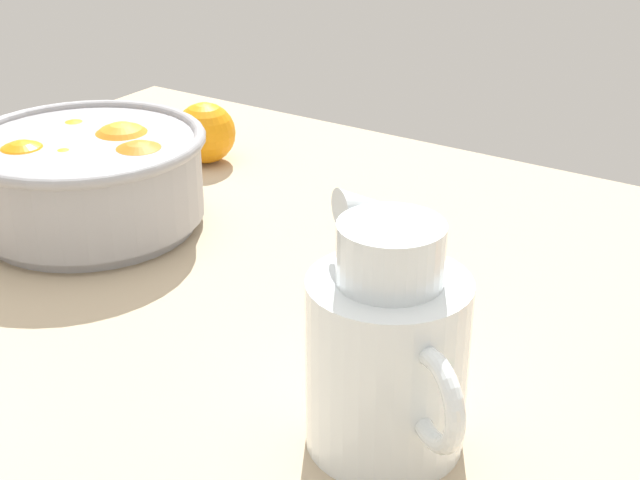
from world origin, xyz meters
TOP-DOWN VIEW (x-y plane):
  - ground_plane at (0.00, 0.00)cm, footprint 114.68×94.64cm
  - fruit_bowl at (-28.11, 6.78)cm, footprint 23.66×23.66cm
  - juice_pitcher at (13.31, -7.18)cm, footprint 13.58×11.02cm
  - loose_orange_2 at (-30.31, 26.93)cm, footprint 7.17×7.17cm

SIDE VIEW (x-z plane):
  - ground_plane at x=0.00cm, z-range -3.00..0.00cm
  - loose_orange_2 at x=-30.31cm, z-range 0.00..7.17cm
  - fruit_bowl at x=-28.11cm, z-range 0.33..10.39cm
  - juice_pitcher at x=13.31cm, z-range -2.35..14.42cm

